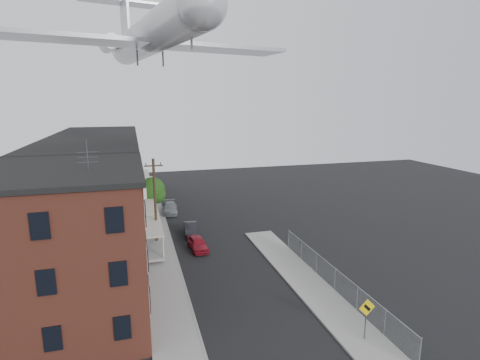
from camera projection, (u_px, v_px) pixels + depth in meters
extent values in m
plane|color=black|center=(273.00, 347.00, 22.39)|extent=(120.00, 120.00, 0.00)
cube|color=gray|center=(155.00, 227.00, 43.47)|extent=(3.00, 62.00, 0.12)
cube|color=gray|center=(311.00, 287.00, 29.51)|extent=(3.00, 26.00, 0.12)
cube|color=gray|center=(167.00, 226.00, 43.86)|extent=(0.15, 62.00, 0.14)
cube|color=gray|center=(294.00, 289.00, 29.11)|extent=(0.15, 26.00, 0.14)
cube|color=#371511|center=(66.00, 246.00, 24.71)|extent=(10.00, 12.00, 10.00)
cube|color=black|center=(59.00, 170.00, 23.65)|extent=(10.30, 12.30, 0.30)
cube|color=beige|center=(142.00, 173.00, 25.12)|extent=(0.16, 12.20, 0.60)
cylinder|color=#515156|center=(88.00, 157.00, 22.10)|extent=(0.04, 0.04, 2.00)
cube|color=#5F5F5C|center=(83.00, 208.00, 33.65)|extent=(10.00, 7.00, 10.00)
cube|color=black|center=(78.00, 151.00, 32.59)|extent=(10.25, 7.00, 0.30)
cube|color=gray|center=(153.00, 248.00, 36.15)|extent=(1.80, 6.40, 0.25)
cube|color=beige|center=(152.00, 226.00, 35.70)|extent=(1.90, 6.50, 0.15)
cube|color=gray|center=(91.00, 191.00, 40.23)|extent=(10.00, 7.00, 10.00)
cube|color=black|center=(87.00, 143.00, 39.17)|extent=(10.25, 7.00, 0.30)
cube|color=gray|center=(149.00, 225.00, 42.74)|extent=(1.80, 6.40, 0.25)
cube|color=beige|center=(148.00, 207.00, 42.29)|extent=(1.90, 6.50, 0.15)
cube|color=#5F5F5C|center=(97.00, 178.00, 46.82)|extent=(10.00, 7.00, 10.00)
cube|color=black|center=(93.00, 137.00, 45.76)|extent=(10.25, 7.00, 0.30)
cube|color=gray|center=(147.00, 209.00, 49.32)|extent=(1.80, 6.40, 0.25)
cube|color=beige|center=(146.00, 192.00, 48.87)|extent=(1.90, 6.50, 0.15)
cube|color=gray|center=(101.00, 169.00, 53.40)|extent=(10.00, 7.00, 10.00)
cube|color=black|center=(98.00, 132.00, 52.34)|extent=(10.25, 7.00, 0.30)
cube|color=gray|center=(145.00, 196.00, 55.91)|extent=(1.80, 6.40, 0.25)
cube|color=beige|center=(144.00, 182.00, 55.46)|extent=(1.90, 6.50, 0.15)
cube|color=#5F5F5C|center=(104.00, 161.00, 59.99)|extent=(10.00, 7.00, 10.00)
cube|color=black|center=(102.00, 129.00, 58.93)|extent=(10.25, 7.00, 0.30)
cube|color=gray|center=(143.00, 186.00, 62.49)|extent=(1.80, 6.40, 0.25)
cube|color=beige|center=(143.00, 173.00, 62.04)|extent=(1.90, 6.50, 0.15)
cylinder|color=gray|center=(420.00, 354.00, 20.32)|extent=(0.06, 0.06, 1.90)
cylinder|color=gray|center=(385.00, 323.00, 23.14)|extent=(0.06, 0.06, 1.90)
cylinder|color=gray|center=(357.00, 299.00, 25.96)|extent=(0.06, 0.06, 1.90)
cylinder|color=gray|center=(335.00, 280.00, 28.79)|extent=(0.06, 0.06, 1.90)
cylinder|color=gray|center=(317.00, 264.00, 31.61)|extent=(0.06, 0.06, 1.90)
cylinder|color=gray|center=(301.00, 250.00, 34.43)|extent=(0.06, 0.06, 1.90)
cylinder|color=gray|center=(288.00, 239.00, 37.25)|extent=(0.06, 0.06, 1.90)
cube|color=gray|center=(336.00, 269.00, 28.60)|extent=(0.04, 18.00, 0.04)
cube|color=gray|center=(335.00, 280.00, 28.79)|extent=(0.02, 18.00, 1.80)
cylinder|color=#515156|center=(366.00, 321.00, 22.69)|extent=(0.07, 0.07, 2.60)
cube|color=yellow|center=(367.00, 308.00, 22.46)|extent=(1.10, 0.03, 1.10)
cube|color=black|center=(367.00, 308.00, 22.44)|extent=(0.52, 0.02, 0.52)
cylinder|color=black|center=(155.00, 204.00, 36.89)|extent=(0.26, 0.26, 9.00)
cube|color=black|center=(153.00, 166.00, 36.11)|extent=(1.80, 0.12, 0.12)
cylinder|color=black|center=(146.00, 164.00, 35.88)|extent=(0.08, 0.08, 0.25)
cylinder|color=black|center=(161.00, 163.00, 36.25)|extent=(0.08, 0.08, 0.25)
cylinder|color=black|center=(153.00, 209.00, 47.03)|extent=(0.24, 0.24, 2.40)
sphere|color=#123C10|center=(152.00, 190.00, 46.53)|extent=(3.20, 3.20, 3.20)
sphere|color=#123C10|center=(157.00, 195.00, 46.50)|extent=(2.24, 2.24, 2.24)
imported|color=maroon|center=(198.00, 243.00, 36.89)|extent=(1.87, 4.00, 1.32)
imported|color=black|center=(191.00, 229.00, 41.13)|extent=(1.72, 4.07, 1.31)
imported|color=gray|center=(170.00, 208.00, 49.22)|extent=(2.19, 4.72, 1.34)
cylinder|color=silver|center=(152.00, 35.00, 37.52)|extent=(8.86, 27.14, 3.59)
sphere|color=silver|center=(202.00, 5.00, 25.81)|extent=(3.59, 3.59, 3.59)
cone|color=silver|center=(126.00, 51.00, 49.23)|extent=(4.19, 4.01, 3.59)
cube|color=#939399|center=(157.00, 44.00, 36.29)|extent=(27.36, 9.96, 0.39)
cylinder|color=#939399|center=(109.00, 44.00, 44.56)|extent=(2.65, 4.76, 1.80)
cylinder|color=#939399|center=(154.00, 47.00, 46.99)|extent=(2.65, 4.76, 1.80)
cube|color=silver|center=(125.00, 25.00, 48.10)|extent=(1.12, 4.24, 6.29)
cube|color=#939399|center=(122.00, 2.00, 48.48)|extent=(11.04, 4.97, 0.28)
cylinder|color=#515156|center=(191.00, 40.00, 28.18)|extent=(0.18, 0.18, 1.35)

